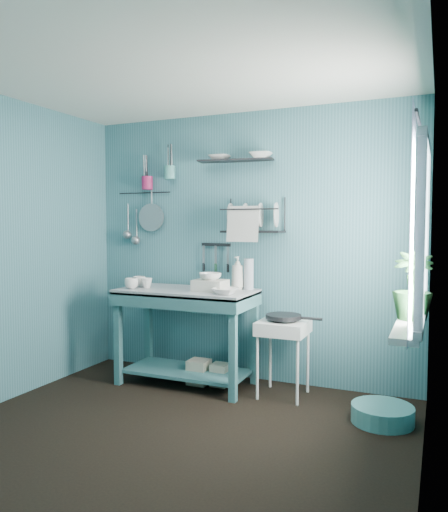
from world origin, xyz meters
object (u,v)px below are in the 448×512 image
at_px(utensil_cup_teal, 170,173).
at_px(water_bottle, 249,274).
at_px(mug_left, 131,283).
at_px(mug_mid, 147,283).
at_px(storage_tin_small, 220,375).
at_px(wash_tub, 210,285).
at_px(potted_plant, 412,285).
at_px(storage_tin_large, 199,372).
at_px(dish_rack, 253,215).
at_px(utensil_cup_magenta, 147,183).
at_px(frying_pan, 283,316).
at_px(colander, 151,217).
at_px(work_counter, 186,337).
at_px(soap_bottle, 238,273).
at_px(floor_basin, 382,414).
at_px(mug_right, 139,282).
at_px(hotplate_stand, 283,358).

bearing_deg(utensil_cup_teal, water_bottle, -6.94).
relative_size(mug_left, mug_mid, 1.23).
bearing_deg(storage_tin_small, wash_tub, -116.57).
relative_size(potted_plant, storage_tin_large, 2.06).
bearing_deg(dish_rack, utensil_cup_teal, 177.66).
bearing_deg(mug_left, utensil_cup_magenta, 104.74).
relative_size(frying_pan, storage_tin_small, 1.50).
bearing_deg(utensil_cup_teal, colander, 172.67).
distance_m(work_counter, colander, 1.29).
xyz_separation_m(work_counter, soap_bottle, (0.42, 0.20, 0.59)).
xyz_separation_m(wash_tub, colander, (-0.83, 0.38, 0.61)).
relative_size(frying_pan, floor_basin, 0.66).
xyz_separation_m(work_counter, storage_tin_large, (0.10, 0.05, -0.33)).
relative_size(mug_left, utensil_cup_teal, 0.95).
bearing_deg(mug_right, dish_rack, 14.85).
bearing_deg(soap_bottle, storage_tin_large, -154.89).
bearing_deg(utensil_cup_magenta, soap_bottle, -6.98).
distance_m(work_counter, storage_tin_small, 0.46).
distance_m(soap_bottle, hotplate_stand, 0.86).
relative_size(water_bottle, hotplate_stand, 0.43).
relative_size(frying_pan, utensil_cup_teal, 2.31).
distance_m(mug_left, floor_basin, 2.38).
height_order(hotplate_stand, utensil_cup_teal, utensil_cup_teal).
distance_m(mug_left, potted_plant, 2.44).
relative_size(work_counter, storage_tin_large, 5.59).
bearing_deg(mug_left, frying_pan, 8.64).
height_order(wash_tub, potted_plant, potted_plant).
distance_m(colander, storage_tin_large, 1.60).
distance_m(soap_bottle, dish_rack, 0.54).
xyz_separation_m(mug_mid, colander, (-0.20, 0.42, 0.61)).
xyz_separation_m(mug_left, storage_tin_small, (0.78, 0.24, -0.82)).
bearing_deg(mug_mid, storage_tin_large, 12.91).
xyz_separation_m(water_bottle, floor_basin, (1.22, -0.44, -0.95)).
relative_size(work_counter, frying_pan, 4.10).
bearing_deg(frying_pan, mug_mid, -175.10).
bearing_deg(utensil_cup_teal, frying_pan, -12.47).
xyz_separation_m(storage_tin_small, floor_basin, (1.44, -0.30, -0.04)).
distance_m(frying_pan, utensil_cup_teal, 1.81).
height_order(dish_rack, utensil_cup_teal, utensil_cup_teal).
bearing_deg(mug_right, frying_pan, 2.03).
distance_m(potted_plant, storage_tin_large, 2.14).
bearing_deg(colander, utensil_cup_magenta, -129.90).
bearing_deg(wash_tub, soap_bottle, 52.31).
height_order(mug_mid, utensil_cup_teal, utensil_cup_teal).
bearing_deg(utensil_cup_magenta, frying_pan, -10.38).
bearing_deg(water_bottle, storage_tin_large, -157.96).
bearing_deg(floor_basin, frying_pan, 161.95).
relative_size(dish_rack, floor_basin, 1.22).
distance_m(mug_right, wash_tub, 0.75).
height_order(mug_mid, hotplate_stand, mug_mid).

